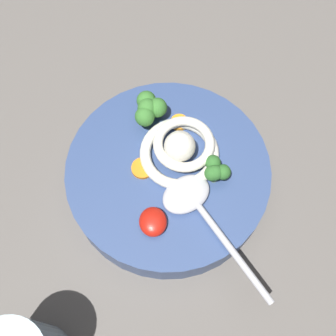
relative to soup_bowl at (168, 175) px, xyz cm
name	(u,v)px	position (x,y,z in cm)	size (l,w,h in cm)	color
table_slab	(182,202)	(-2.19, -1.62, -4.63)	(103.90, 103.90, 4.45)	#5B5651
soup_bowl	(168,175)	(0.00, 0.00, 0.00)	(25.41, 25.41, 4.65)	#334775
noodle_pile	(182,149)	(1.71, -1.94, 3.60)	(10.79, 10.57, 4.34)	silver
soup_spoon	(196,203)	(-5.21, -2.63, 3.05)	(16.89, 10.78, 1.60)	#B7B7BC
chili_sauce_dollop	(153,222)	(-6.81, 2.64, 3.05)	(3.56, 3.21, 1.60)	#B2190F
broccoli_floret_center	(149,108)	(7.32, 1.42, 4.65)	(4.85, 4.17, 3.83)	#7A9E60
broccoli_floret_beside_chili	(216,169)	(-1.74, -5.44, 4.08)	(3.69, 3.18, 2.92)	#7A9E60
carrot_slice_beside_noodles	(179,122)	(6.03, -2.27, 2.56)	(2.23, 2.23, 0.63)	orange
carrot_slice_extra_a	(143,168)	(0.27, 3.11, 2.50)	(2.74, 2.74, 0.52)	orange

